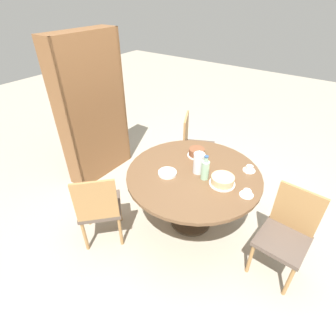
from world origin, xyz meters
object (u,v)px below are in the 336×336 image
(coffee_pot, at_px, (199,162))
(cup_b, at_px, (249,169))
(cake_main, at_px, (222,181))
(cake_second, at_px, (197,152))
(bookshelf, at_px, (94,113))
(chair_a, at_px, (195,145))
(chair_c, at_px, (286,233))
(cup_a, at_px, (247,193))
(water_bottle, at_px, (205,170))
(chair_b, at_px, (99,207))

(coffee_pot, xyz_separation_m, cup_b, (0.33, -0.42, -0.10))
(cake_main, xyz_separation_m, cake_second, (0.30, 0.47, 0.00))
(bookshelf, bearing_deg, chair_a, 123.00)
(chair_c, xyz_separation_m, cup_b, (0.38, 0.55, 0.26))
(cup_a, bearing_deg, coffee_pot, 84.34)
(chair_c, bearing_deg, bookshelf, -178.82)
(chair_c, xyz_separation_m, bookshelf, (0.14, 2.62, 0.44))
(water_bottle, bearing_deg, chair_c, -89.62)
(water_bottle, bearing_deg, bookshelf, 85.37)
(cake_main, relative_size, cake_second, 1.22)
(cake_second, height_order, cup_a, cake_second)
(water_bottle, height_order, cake_main, water_bottle)
(cake_second, bearing_deg, cup_a, -113.64)
(chair_a, xyz_separation_m, water_bottle, (-0.88, -0.62, 0.35))
(chair_c, xyz_separation_m, cake_second, (0.31, 1.14, 0.28))
(chair_b, relative_size, cake_main, 3.52)
(cup_b, bearing_deg, bookshelf, 96.76)
(cake_main, distance_m, cup_a, 0.26)
(cake_second, bearing_deg, chair_a, 31.49)
(water_bottle, bearing_deg, chair_a, 35.37)
(chair_b, relative_size, bookshelf, 0.47)
(chair_a, xyz_separation_m, bookshelf, (-0.74, 1.13, 0.44))
(chair_c, distance_m, water_bottle, 0.93)
(chair_c, xyz_separation_m, cake_main, (0.01, 0.68, 0.28))
(water_bottle, xyz_separation_m, cake_main, (0.02, -0.19, -0.06))
(chair_a, xyz_separation_m, cup_a, (-0.88, -1.07, 0.26))
(chair_a, height_order, cup_a, chair_a)
(chair_b, height_order, cake_main, chair_b)
(coffee_pot, bearing_deg, cup_b, -51.87)
(bookshelf, relative_size, coffee_pot, 7.29)
(coffee_pot, distance_m, cup_b, 0.55)
(chair_a, height_order, chair_c, same)
(cake_main, height_order, cake_second, cake_second)
(chair_c, bearing_deg, cake_main, -176.99)
(chair_a, xyz_separation_m, coffee_pot, (-0.82, -0.52, 0.36))
(chair_c, distance_m, cup_b, 0.72)
(chair_b, height_order, coffee_pot, coffee_pot)
(chair_b, relative_size, coffee_pot, 3.43)
(cup_b, bearing_deg, chair_a, 62.43)
(cup_a, distance_m, cup_b, 0.41)
(bookshelf, height_order, water_bottle, bookshelf)
(chair_c, distance_m, cake_second, 1.22)
(cake_second, relative_size, cup_a, 1.60)
(cup_b, bearing_deg, cake_main, 160.55)
(chair_a, xyz_separation_m, cake_main, (-0.86, -0.81, 0.28))
(chair_a, relative_size, cup_b, 6.90)
(cake_main, bearing_deg, cake_second, 57.34)
(chair_b, bearing_deg, chair_c, 158.46)
(water_bottle, relative_size, cup_a, 2.04)
(chair_a, bearing_deg, cup_b, -143.49)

